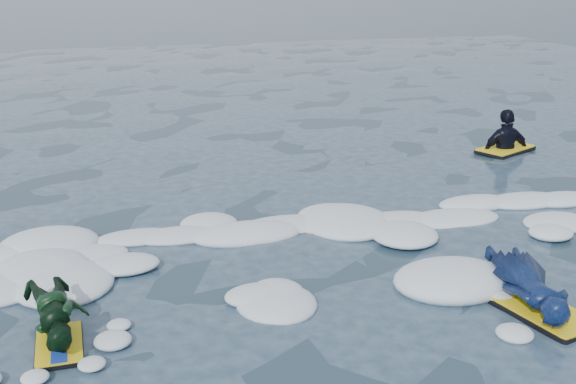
% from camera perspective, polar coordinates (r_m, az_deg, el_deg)
% --- Properties ---
extents(ground, '(120.00, 120.00, 0.00)m').
position_cam_1_polar(ground, '(7.59, 3.39, -7.07)').
color(ground, '#172737').
rests_on(ground, ground).
extents(foam_band, '(12.00, 3.10, 0.30)m').
position_cam_1_polar(foam_band, '(8.49, 1.20, -4.20)').
color(foam_band, white).
rests_on(foam_band, ground).
extents(prone_woman_unit, '(0.87, 1.62, 0.40)m').
position_cam_1_polar(prone_woman_unit, '(7.38, 18.65, -7.09)').
color(prone_woman_unit, black).
rests_on(prone_woman_unit, ground).
extents(prone_child_unit, '(0.66, 1.15, 0.42)m').
position_cam_1_polar(prone_child_unit, '(6.74, -17.73, -9.35)').
color(prone_child_unit, black).
rests_on(prone_child_unit, ground).
extents(waiting_rider_unit, '(1.21, 1.00, 1.60)m').
position_cam_1_polar(waiting_rider_unit, '(13.05, 16.76, 2.87)').
color(waiting_rider_unit, black).
rests_on(waiting_rider_unit, ground).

